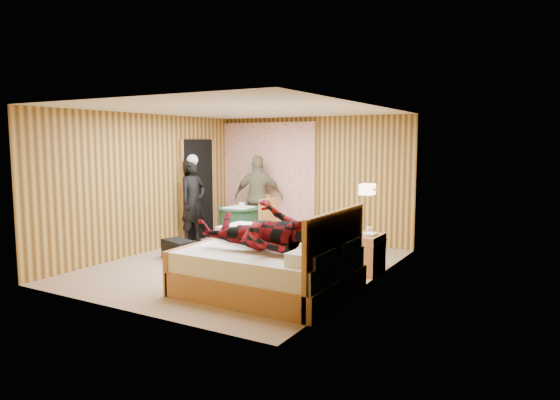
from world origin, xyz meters
The scene contains 23 objects.
floor centered at (0.00, 0.00, 0.00)m, with size 4.20×5.00×0.01m, color tan.
ceiling centered at (0.00, 0.00, 2.50)m, with size 4.20×5.00×0.01m, color white.
wall_back centered at (0.00, 2.50, 1.25)m, with size 4.20×0.02×2.50m, color tan.
wall_left centered at (-2.10, 0.00, 1.25)m, with size 0.02×5.00×2.50m, color tan.
wall_right centered at (2.10, 0.00, 1.25)m, with size 0.02×5.00×2.50m, color tan.
curtain centered at (-1.00, 2.43, 1.20)m, with size 2.20×0.08×2.40m, color white.
doorway centered at (-2.06, 1.40, 1.02)m, with size 0.06×0.90×2.05m, color black.
wall_lamp centered at (1.92, 0.45, 1.30)m, with size 0.26×0.24×0.16m.
bed centered at (1.12, -0.98, 0.34)m, with size 2.15×1.69×1.16m.
nightstand centered at (1.88, 0.55, 0.31)m, with size 0.46×0.62×0.60m.
round_table centered at (-1.00, 1.35, 0.37)m, with size 0.84×0.84×0.74m.
chair_far centered at (-0.98, 2.01, 0.54)m, with size 0.54×0.54×0.93m.
chair_near centered at (-0.18, 0.90, 0.58)m, with size 0.53×0.53×1.00m.
duffel_bag centered at (-1.18, -0.21, 0.17)m, with size 0.60×0.32×0.34m, color black.
sneaker_left centered at (-0.33, 0.68, 0.06)m, with size 0.29×0.12×0.13m, color white.
sneaker_right centered at (0.09, 0.94, 0.06)m, with size 0.28×0.11×0.12m, color white.
woman_standing centered at (-1.85, 0.99, 0.84)m, with size 0.61×0.40×1.68m, color black.
man_at_table centered at (-1.00, 2.05, 0.86)m, with size 1.01×0.42×1.72m, color #70694A.
man_on_bed centered at (1.15, -1.21, 1.01)m, with size 1.77×0.67×0.86m, color maroon.
book_lower centered at (1.88, 0.50, 0.61)m, with size 0.17×0.22×0.02m, color white.
book_upper centered at (1.88, 0.50, 0.63)m, with size 0.16×0.22×0.02m, color white.
cup_nightstand centered at (1.88, 0.68, 0.65)m, with size 0.10×0.10×0.09m, color white.
cup_table centered at (-0.90, 1.30, 0.79)m, with size 0.12×0.12×0.10m, color white.
Camera 1 is at (4.47, -6.55, 1.99)m, focal length 32.00 mm.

